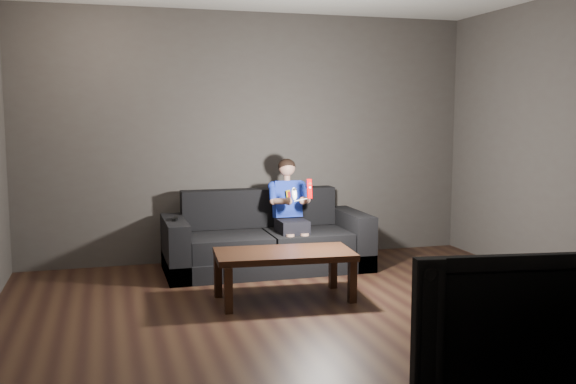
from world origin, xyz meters
name	(u,v)px	position (x,y,z in m)	size (l,w,h in m)	color
floor	(326,329)	(0.00, 0.00, 0.00)	(5.00, 5.00, 0.00)	black
back_wall	(251,137)	(0.00, 2.50, 1.35)	(5.00, 0.04, 2.70)	#403A38
front_wall	(562,187)	(0.00, -2.50, 1.35)	(5.00, 0.04, 2.70)	#403A38
sofa	(266,244)	(0.03, 1.94, 0.26)	(2.09, 0.90, 0.81)	black
child	(290,204)	(0.26, 1.88, 0.68)	(0.43, 0.52, 1.05)	black
wii_remote_red	(309,189)	(0.34, 1.48, 0.88)	(0.05, 0.07, 0.19)	#C10001
nunchuk_white	(294,194)	(0.19, 1.48, 0.84)	(0.06, 0.08, 0.14)	white
wii_remote_black	(175,219)	(-0.91, 1.86, 0.58)	(0.08, 0.15, 0.03)	black
coffee_table	(284,258)	(-0.09, 0.82, 0.37)	(1.23, 0.68, 0.43)	black
tv	(528,321)	(0.06, -2.27, 0.78)	(1.03, 0.14, 0.59)	black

